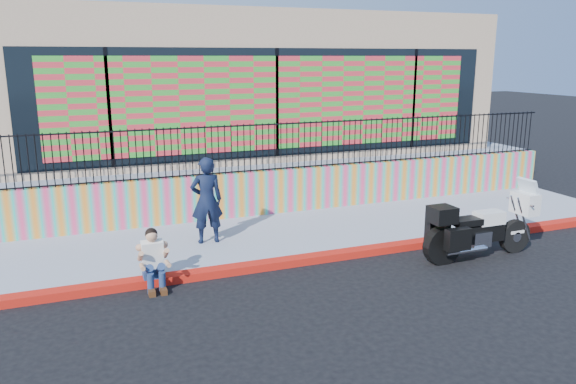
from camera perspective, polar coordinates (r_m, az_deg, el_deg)
ground at (r=11.72m, az=6.00°, el=-6.60°), size 90.00×90.00×0.00m
red_curb at (r=11.69m, az=6.01°, el=-6.25°), size 16.00×0.30×0.15m
sidewalk at (r=13.10m, az=2.69°, el=-4.00°), size 16.00×3.00×0.15m
mural_wall at (r=14.35m, az=0.11°, el=0.17°), size 16.00×0.20×1.10m
metal_fence at (r=14.13m, az=0.11°, el=4.71°), size 15.80×0.04×1.20m
elevated_platform at (r=19.10m, az=-5.53°, el=3.25°), size 16.00×10.00×1.25m
storefront_building at (r=18.61m, az=-5.52°, el=11.11°), size 14.00×8.06×4.00m
police_motorcycle at (r=12.04m, az=18.80°, el=-3.40°), size 2.54×0.84×1.58m
police_officer at (r=11.96m, az=-8.26°, el=-0.84°), size 0.70×0.48×1.85m
seated_man at (r=10.26m, az=-13.45°, el=-7.21°), size 0.54×0.71×1.06m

